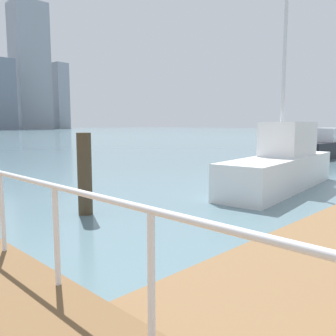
{
  "coord_description": "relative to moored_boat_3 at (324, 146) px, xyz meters",
  "views": [
    {
      "loc": [
        -4.89,
        6.62,
        2.08
      ],
      "look_at": [
        0.41,
        11.85,
        1.16
      ],
      "focal_mm": 38.23,
      "sensor_mm": 36.0,
      "label": 1
    }
  ],
  "objects": [
    {
      "name": "boardwalk_railing",
      "position": [
        -20.76,
        -6.01,
        0.53
      ],
      "size": [
        0.06,
        30.52,
        1.08
      ],
      "color": "white",
      "rests_on": "boardwalk"
    },
    {
      "name": "ground_plane",
      "position": [
        -17.61,
        4.75,
        -0.7
      ],
      "size": [
        300.0,
        300.0,
        0.0
      ],
      "primitive_type": "plane",
      "color": "slate"
    },
    {
      "name": "moored_boat_3",
      "position": [
        0.0,
        0.0,
        0.0
      ],
      "size": [
        5.18,
        1.77,
        1.83
      ],
      "color": "black",
      "rests_on": "ground_plane"
    },
    {
      "name": "dock_piling_0",
      "position": [
        -18.08,
        -1.57,
        0.25
      ],
      "size": [
        0.33,
        0.33,
        1.89
      ],
      "primitive_type": "cylinder",
      "color": "#473826",
      "rests_on": "ground_plane"
    },
    {
      "name": "skyline_tower_6",
      "position": [
        61.24,
        146.48,
        14.09
      ],
      "size": [
        7.04,
        11.96,
        29.58
      ],
      "primitive_type": "cube",
      "rotation": [
        0.0,
        0.0,
        0.09
      ],
      "color": "#8C939E",
      "rests_on": "ground_plane"
    },
    {
      "name": "moored_boat_4",
      "position": [
        -11.75,
        -3.19,
        0.1
      ],
      "size": [
        6.47,
        2.25,
        6.09
      ],
      "color": "white",
      "rests_on": "ground_plane"
    },
    {
      "name": "skyline_tower_5",
      "position": [
        45.96,
        140.29,
        24.93
      ],
      "size": [
        13.8,
        13.37,
        51.24
      ],
      "primitive_type": "cube",
      "rotation": [
        0.0,
        0.0,
        -0.05
      ],
      "color": "#8C939E",
      "rests_on": "ground_plane"
    }
  ]
}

